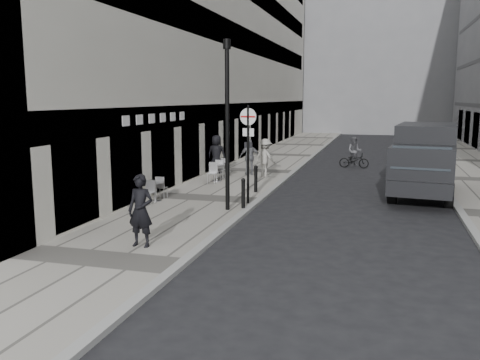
% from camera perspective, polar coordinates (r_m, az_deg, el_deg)
% --- Properties ---
extents(ground, '(120.00, 120.00, 0.00)m').
position_cam_1_polar(ground, '(9.50, -13.65, -15.08)').
color(ground, black).
rests_on(ground, ground).
extents(sidewalk, '(4.00, 60.00, 0.12)m').
position_cam_1_polar(sidewalk, '(26.56, 1.66, 0.97)').
color(sidewalk, gray).
rests_on(sidewalk, ground).
extents(building_left, '(4.00, 45.00, 18.00)m').
position_cam_1_polar(building_left, '(34.03, -2.35, 17.89)').
color(building_left, beige).
rests_on(building_left, ground).
extents(building_far, '(24.00, 16.00, 22.00)m').
position_cam_1_polar(building_far, '(63.97, 13.50, 15.38)').
color(building_far, slate).
rests_on(building_far, ground).
extents(walking_man, '(0.69, 0.47, 1.85)m').
position_cam_1_polar(walking_man, '(13.09, -11.09, -3.40)').
color(walking_man, black).
rests_on(walking_man, sidewalk).
extents(sign_post, '(0.60, 0.13, 3.49)m').
position_cam_1_polar(sign_post, '(17.95, 0.92, 4.40)').
color(sign_post, black).
rests_on(sign_post, sidewalk).
extents(lamppost, '(0.25, 0.25, 5.62)m').
position_cam_1_polar(lamppost, '(16.85, -1.45, 7.10)').
color(lamppost, black).
rests_on(lamppost, sidewalk).
extents(bollard_near, '(0.13, 0.13, 0.97)m').
position_cam_1_polar(bollard_near, '(17.38, 0.36, -1.60)').
color(bollard_near, black).
rests_on(bollard_near, sidewalk).
extents(bollard_far, '(0.13, 0.13, 1.01)m').
position_cam_1_polar(bollard_far, '(20.34, 1.78, 0.04)').
color(bollard_far, black).
rests_on(bollard_far, sidewalk).
extents(panel_van, '(2.92, 6.20, 2.81)m').
position_cam_1_polar(panel_van, '(21.36, 20.08, 2.52)').
color(panel_van, black).
rests_on(panel_van, ground).
extents(cyclist, '(1.64, 0.64, 1.74)m').
position_cam_1_polar(cyclist, '(28.95, 12.70, 2.67)').
color(cyclist, black).
rests_on(cyclist, ground).
extents(pedestrian_a, '(1.11, 0.81, 1.75)m').
position_cam_1_polar(pedestrian_a, '(24.87, 1.10, 2.59)').
color(pedestrian_a, slate).
rests_on(pedestrian_a, sidewalk).
extents(pedestrian_b, '(1.35, 1.14, 1.81)m').
position_cam_1_polar(pedestrian_b, '(24.41, 2.87, 2.52)').
color(pedestrian_b, gray).
rests_on(pedestrian_b, sidewalk).
extents(pedestrian_c, '(0.94, 0.62, 1.91)m').
position_cam_1_polar(pedestrian_c, '(25.44, -2.65, 2.91)').
color(pedestrian_c, black).
rests_on(pedestrian_c, sidewalk).
extents(cafe_table_near, '(0.72, 1.62, 0.92)m').
position_cam_1_polar(cafe_table_near, '(22.96, -2.65, 1.00)').
color(cafe_table_near, silver).
rests_on(cafe_table_near, sidewalk).
extents(cafe_table_mid, '(0.68, 1.54, 0.88)m').
position_cam_1_polar(cafe_table_mid, '(23.95, -2.02, 1.29)').
color(cafe_table_mid, '#AEAEB0').
rests_on(cafe_table_mid, sidewalk).
extents(cafe_table_far, '(0.65, 1.48, 0.84)m').
position_cam_1_polar(cafe_table_far, '(18.78, -9.49, -1.10)').
color(cafe_table_far, '#ADADAF').
rests_on(cafe_table_far, sidewalk).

